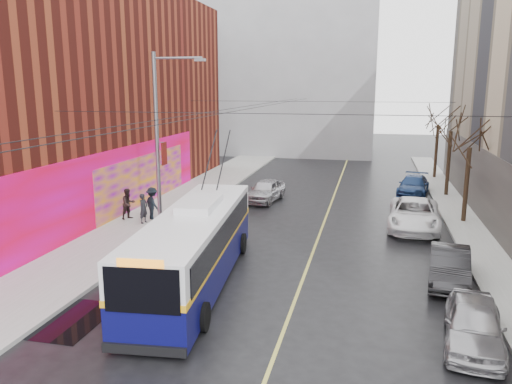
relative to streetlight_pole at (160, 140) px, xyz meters
The scene contains 22 objects.
ground 12.70m from the streetlight_pole, 58.46° to the right, with size 140.00×140.00×0.00m, color black.
sidewalk_left 5.50m from the streetlight_pole, 132.95° to the left, with size 4.00×60.00×0.15m, color gray.
sidewalk_right 16.00m from the streetlight_pole, ahead, with size 2.00×60.00×0.15m, color gray.
lane_line 9.89m from the streetlight_pole, 27.64° to the left, with size 0.12×50.00×0.01m, color #BFB74C.
building_left 10.84m from the streetlight_pole, 157.92° to the left, with size 12.11×36.00×14.00m.
building_far 35.24m from the streetlight_pole, 89.77° to the left, with size 20.50×12.10×18.00m.
streetlight_pole is the anchor object (origin of this frame).
catenary_wires 6.14m from the streetlight_pole, 52.95° to the left, with size 18.00×60.00×0.22m.
tree_near 16.28m from the streetlight_pole, 21.62° to the left, with size 3.20×3.20×6.40m.
tree_mid 19.96m from the streetlight_pole, 40.65° to the left, with size 3.20×3.20×6.68m.
tree_far 25.09m from the streetlight_pole, 52.88° to the left, with size 3.20×3.20×6.57m.
puddle 10.50m from the streetlight_pole, 86.56° to the right, with size 2.56×3.03×0.01m, color black.
pigeons_flying 4.07m from the streetlight_pole, 14.52° to the left, with size 3.69×1.95×2.22m.
trolleybus 7.38m from the streetlight_pole, 56.04° to the right, with size 3.48×11.53×5.40m.
parked_car_a 16.00m from the streetlight_pole, 31.73° to the right, with size 1.61×4.00×1.36m, color #A3A2A6.
parked_car_b 14.16m from the streetlight_pole, 13.79° to the right, with size 1.43×4.11×1.35m, color #242426.
parked_car_c 13.72m from the streetlight_pole, 19.22° to the left, with size 2.57×5.58×1.55m, color white.
parked_car_d 18.89m from the streetlight_pole, 45.21° to the left, with size 1.87×4.60×1.34m, color navy.
following_car 10.35m from the streetlight_pole, 69.24° to the left, with size 1.70×4.22×1.44m, color #AFAEB3.
pedestrian_a 4.58m from the streetlight_pole, 138.98° to the left, with size 0.59×0.39×1.61m, color black.
pedestrian_b 5.34m from the streetlight_pole, 144.22° to the left, with size 0.84×0.65×1.72m, color black.
pedestrian_c 4.78m from the streetlight_pole, 124.93° to the left, with size 1.17×0.67×1.81m, color black.
Camera 1 is at (3.88, -12.48, 7.39)m, focal length 35.00 mm.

